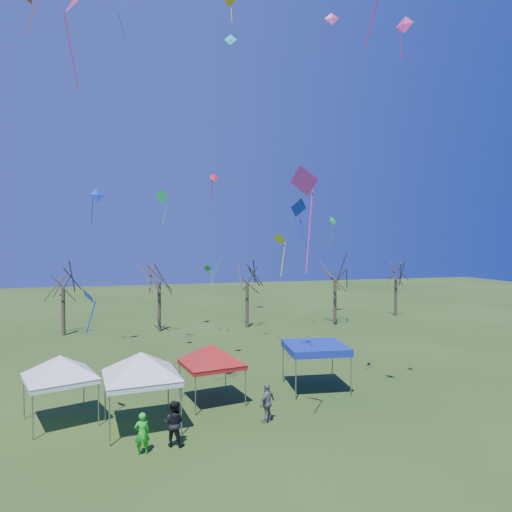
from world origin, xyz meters
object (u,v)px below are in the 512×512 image
(tree_5, at_px, (396,265))
(tent_blue, at_px, (315,348))
(tree_2, at_px, (159,264))
(tree_3, at_px, (247,265))
(tent_white_mid, at_px, (141,357))
(tent_red, at_px, (212,348))
(person_green, at_px, (142,433))
(tent_white_west, at_px, (60,360))
(person_dark, at_px, (174,423))
(tree_1, at_px, (63,271))
(person_grey, at_px, (267,403))
(tree_4, at_px, (335,264))

(tree_5, relative_size, tent_blue, 2.06)
(tree_2, relative_size, tree_3, 1.03)
(tent_white_mid, bearing_deg, tent_red, 32.65)
(tent_white_mid, height_order, tent_blue, tent_white_mid)
(tree_5, height_order, person_green, tree_5)
(tent_white_west, bearing_deg, person_dark, -37.59)
(tree_1, xyz_separation_m, tent_blue, (16.08, -19.65, -3.40))
(tree_2, bearing_deg, tree_3, -2.27)
(tree_2, distance_m, tent_white_mid, 22.54)
(tree_2, distance_m, tent_red, 20.28)
(tree_5, xyz_separation_m, person_dark, (-26.82, -26.17, -4.79))
(tree_1, xyz_separation_m, tent_red, (10.01, -20.20, -2.90))
(tent_white_mid, relative_size, tent_blue, 1.24)
(tree_5, relative_size, tent_white_mid, 1.66)
(tent_white_west, bearing_deg, tree_2, 74.74)
(tree_2, relative_size, person_grey, 4.46)
(person_green, bearing_deg, tree_5, -142.01)
(person_grey, bearing_deg, tent_red, -97.78)
(tree_2, height_order, tree_5, tree_2)
(tree_4, height_order, tent_red, tree_4)
(tree_4, distance_m, tree_5, 8.62)
(tent_white_west, relative_size, tent_red, 0.99)
(tree_5, bearing_deg, tent_blue, -131.14)
(tent_white_mid, height_order, tent_red, tent_white_mid)
(person_green, bearing_deg, tent_blue, -155.74)
(tree_4, relative_size, person_dark, 4.20)
(tree_4, bearing_deg, tree_2, 178.78)
(tent_white_mid, distance_m, person_green, 3.59)
(tree_2, height_order, tent_red, tree_2)
(tree_5, relative_size, person_grey, 4.07)
(tent_white_mid, bearing_deg, tree_4, 47.96)
(tree_5, relative_size, tent_white_west, 1.90)
(tent_blue, bearing_deg, person_dark, -148.80)
(tree_2, distance_m, tree_3, 8.41)
(tree_1, bearing_deg, tree_3, -2.06)
(tree_2, height_order, person_dark, tree_2)
(tree_3, bearing_deg, tent_white_west, -124.59)
(tree_4, distance_m, tent_blue, 21.81)
(tent_blue, bearing_deg, tent_white_west, -174.36)
(tent_white_west, bearing_deg, tree_4, 41.01)
(tree_3, xyz_separation_m, person_green, (-10.42, -24.59, -5.24))
(tree_1, bearing_deg, person_grey, -62.71)
(person_dark, bearing_deg, tree_4, -103.70)
(tree_1, relative_size, tree_5, 1.01)
(tent_red, bearing_deg, tree_1, 116.37)
(tree_1, height_order, tent_blue, tree_1)
(tent_white_mid, xyz_separation_m, person_grey, (5.69, -0.93, -2.31))
(tree_3, distance_m, tent_red, 20.98)
(tent_red, bearing_deg, tree_2, 94.63)
(tent_blue, bearing_deg, tree_2, 111.63)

